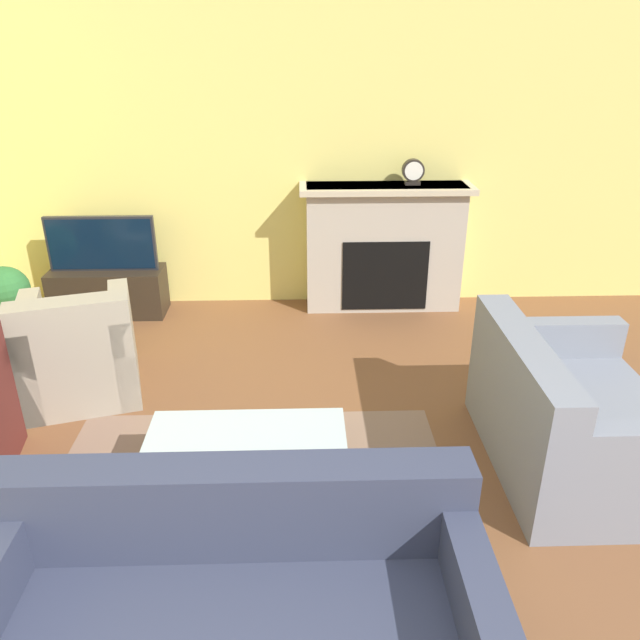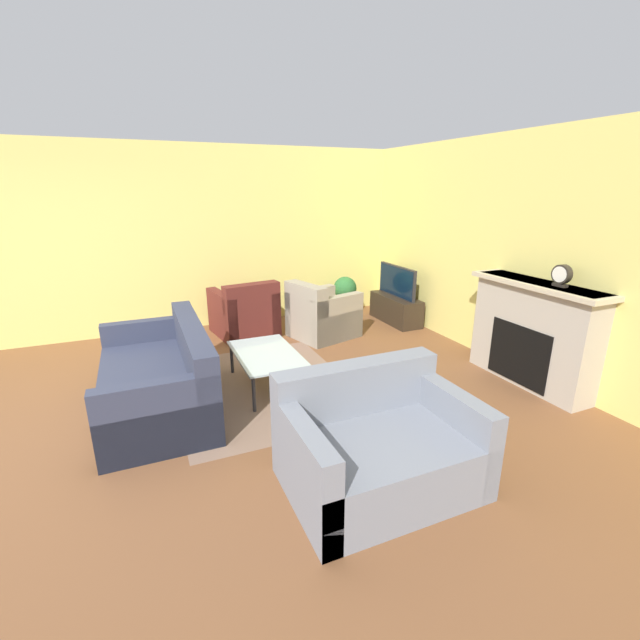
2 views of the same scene
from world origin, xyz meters
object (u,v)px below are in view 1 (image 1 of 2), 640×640
(couch_loveseat, at_px, (571,422))
(mantel_clock, at_px, (413,171))
(armchair_accent, at_px, (80,354))
(potted_plant, at_px, (7,299))
(coffee_table, at_px, (245,448))
(tv, at_px, (101,244))
(couch_sectional, at_px, (235,638))

(couch_loveseat, xyz_separation_m, mantel_clock, (-0.58, 2.41, 0.97))
(couch_loveseat, distance_m, armchair_accent, 3.25)
(armchair_accent, xyz_separation_m, potted_plant, (-0.81, 0.78, 0.11))
(coffee_table, xyz_separation_m, potted_plant, (-2.06, 1.97, 0.06))
(armchair_accent, height_order, coffee_table, armchair_accent)
(armchair_accent, bearing_deg, mantel_clock, -165.34)
(tv, relative_size, couch_sectional, 0.50)
(couch_loveseat, height_order, potted_plant, couch_loveseat)
(couch_sectional, height_order, potted_plant, couch_sectional)
(armchair_accent, bearing_deg, coffee_table, 120.61)
(tv, relative_size, couch_loveseat, 0.71)
(armchair_accent, xyz_separation_m, coffee_table, (1.25, -1.20, 0.05))
(armchair_accent, distance_m, mantel_clock, 3.09)
(tv, xyz_separation_m, mantel_clock, (2.73, 0.10, 0.59))
(couch_sectional, distance_m, mantel_clock, 4.09)
(couch_loveseat, relative_size, coffee_table, 1.24)
(tv, xyz_separation_m, armchair_accent, (0.19, -1.38, -0.37))
(mantel_clock, bearing_deg, armchair_accent, -149.63)
(potted_plant, bearing_deg, tv, 44.48)
(couch_sectional, height_order, coffee_table, couch_sectional)
(coffee_table, distance_m, mantel_clock, 3.11)
(tv, xyz_separation_m, coffee_table, (1.44, -2.58, -0.32))
(tv, height_order, mantel_clock, mantel_clock)
(tv, relative_size, armchair_accent, 0.92)
(potted_plant, bearing_deg, mantel_clock, 11.97)
(armchair_accent, distance_m, potted_plant, 1.13)
(couch_sectional, xyz_separation_m, potted_plant, (-2.10, 3.06, 0.12))
(couch_sectional, relative_size, mantel_clock, 8.52)
(coffee_table, bearing_deg, potted_plant, 136.21)
(couch_sectional, xyz_separation_m, mantel_clock, (1.24, 3.77, 0.97))
(couch_sectional, height_order, mantel_clock, mantel_clock)
(couch_loveseat, bearing_deg, tv, 55.11)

